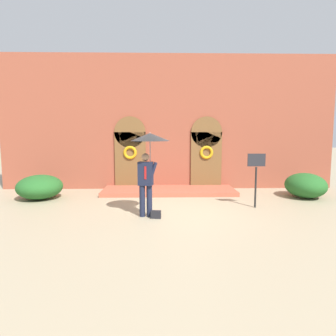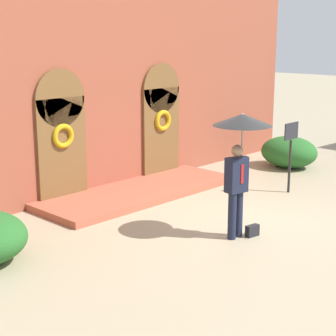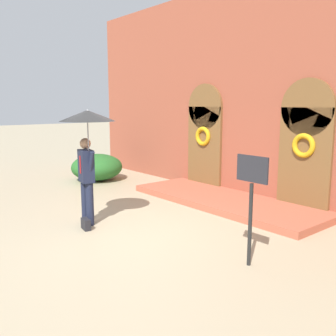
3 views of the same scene
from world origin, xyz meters
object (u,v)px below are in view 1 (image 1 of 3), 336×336
object	(u,v)px
person_with_umbrella	(149,149)
sign_post	(256,171)
shrub_left	(40,187)
shrub_right	(306,185)
handbag	(156,214)

from	to	relation	value
person_with_umbrella	sign_post	xyz separation A→B (m)	(3.33, 0.96, -0.75)
shrub_left	shrub_right	bearing A→B (deg)	0.03
handbag	sign_post	xyz separation A→B (m)	(3.14, 1.16, 1.05)
person_with_umbrella	handbag	world-z (taller)	person_with_umbrella
person_with_umbrella	handbag	xyz separation A→B (m)	(0.19, -0.20, -1.80)
sign_post	shrub_left	world-z (taller)	sign_post
sign_post	shrub_left	bearing A→B (deg)	168.90
handbag	shrub_left	xyz separation A→B (m)	(-4.22, 2.60, 0.32)
person_with_umbrella	sign_post	distance (m)	3.54
handbag	sign_post	size ratio (longest dim) A/B	0.16
shrub_left	shrub_right	world-z (taller)	shrub_right
shrub_left	person_with_umbrella	bearing A→B (deg)	-30.80
handbag	shrub_left	world-z (taller)	shrub_left
handbag	shrub_left	size ratio (longest dim) A/B	0.17
person_with_umbrella	shrub_right	bearing A→B (deg)	23.13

